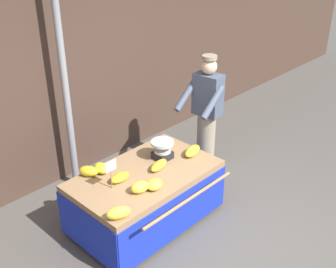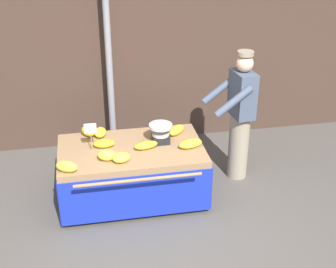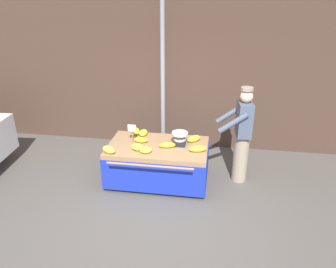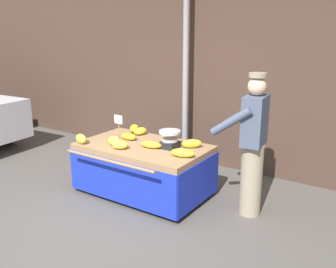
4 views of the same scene
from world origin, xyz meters
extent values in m
plane|color=#514C47|center=(0.00, 0.00, 0.00)|extent=(60.00, 60.00, 0.00)
cube|color=#473328|center=(0.00, 2.74, 1.92)|extent=(16.00, 0.24, 3.84)
cylinder|color=gray|center=(-0.25, 2.36, 1.56)|extent=(0.09, 0.09, 3.12)
cube|color=#93704C|center=(-0.13, 1.09, 0.66)|extent=(1.71, 1.02, 0.08)
cylinder|color=black|center=(-0.90, 1.09, 0.32)|extent=(0.05, 0.64, 0.64)
cylinder|color=#B7B7BC|center=(-0.93, 1.09, 0.32)|extent=(0.01, 0.12, 0.12)
cylinder|color=black|center=(0.64, 1.09, 0.32)|extent=(0.05, 0.64, 0.64)
cylinder|color=#B7B7BC|center=(0.67, 1.09, 0.32)|extent=(0.01, 0.12, 0.12)
cylinder|color=#4C4742|center=(-0.13, 1.52, 0.31)|extent=(0.05, 0.05, 0.62)
cube|color=#192DB2|center=(-0.13, 0.58, 0.34)|extent=(1.71, 0.02, 0.56)
cube|color=#192DB2|center=(-0.13, 1.60, 0.34)|extent=(1.71, 0.02, 0.56)
cube|color=#192DB2|center=(-0.98, 1.09, 0.34)|extent=(0.02, 1.02, 0.56)
cube|color=#192DB2|center=(0.72, 1.09, 0.34)|extent=(0.02, 1.02, 0.56)
cylinder|color=#93704C|center=(-0.13, 0.40, 0.68)|extent=(1.37, 0.04, 0.04)
cube|color=black|center=(0.24, 1.16, 0.74)|extent=(0.20, 0.20, 0.09)
cylinder|color=#B7B7BC|center=(0.24, 1.16, 0.84)|extent=(0.02, 0.02, 0.11)
cylinder|color=#B7B7BC|center=(0.24, 1.16, 0.91)|extent=(0.28, 0.28, 0.03)
cylinder|color=#B7B7BC|center=(0.24, 1.16, 0.81)|extent=(0.21, 0.21, 0.03)
cylinder|color=#997A51|center=(-0.58, 1.12, 0.81)|extent=(0.01, 0.01, 0.22)
cube|color=white|center=(-0.58, 1.12, 0.98)|extent=(0.14, 0.01, 0.12)
ellipsoid|color=yellow|center=(-0.43, 0.85, 0.76)|extent=(0.24, 0.19, 0.13)
ellipsoid|color=yellow|center=(-0.47, 1.46, 0.75)|extent=(0.18, 0.24, 0.11)
ellipsoid|color=gold|center=(-0.61, 1.50, 0.76)|extent=(0.23, 0.26, 0.12)
ellipsoid|color=yellow|center=(-0.27, 0.79, 0.75)|extent=(0.25, 0.23, 0.10)
ellipsoid|color=yellow|center=(0.56, 0.96, 0.75)|extent=(0.32, 0.21, 0.10)
ellipsoid|color=yellow|center=(0.47, 1.33, 0.75)|extent=(0.28, 0.27, 0.11)
ellipsoid|color=gold|center=(-0.44, 1.16, 0.74)|extent=(0.25, 0.14, 0.10)
ellipsoid|color=yellow|center=(-0.87, 0.68, 0.76)|extent=(0.27, 0.21, 0.12)
ellipsoid|color=gold|center=(0.04, 1.03, 0.74)|extent=(0.31, 0.18, 0.09)
cylinder|color=gray|center=(1.30, 1.34, 0.44)|extent=(0.26, 0.26, 0.88)
cube|color=#475166|center=(1.30, 1.34, 1.17)|extent=(0.27, 0.40, 0.58)
sphere|color=#DBB28E|center=(1.30, 1.34, 1.56)|extent=(0.21, 0.21, 0.21)
cylinder|color=gray|center=(1.30, 1.34, 1.69)|extent=(0.20, 0.20, 0.05)
cylinder|color=#475166|center=(1.11, 1.10, 1.18)|extent=(0.48, 0.14, 0.37)
cylinder|color=#475166|center=(1.06, 1.52, 1.18)|extent=(0.48, 0.14, 0.37)
cylinder|color=black|center=(-3.79, 1.41, 0.30)|extent=(0.61, 0.22, 0.60)
camera|label=1|loc=(-2.89, -1.93, 3.34)|focal=45.02mm
camera|label=2|loc=(-0.60, -3.74, 3.32)|focal=49.86mm
camera|label=3|loc=(0.83, -3.96, 3.21)|focal=35.60mm
camera|label=4|loc=(2.79, -2.69, 2.19)|focal=40.11mm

